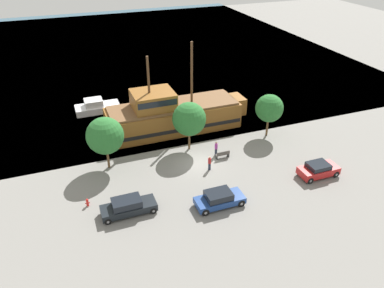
% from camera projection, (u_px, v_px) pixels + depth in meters
% --- Properties ---
extents(ground_plane, '(160.00, 160.00, 0.00)m').
position_uv_depth(ground_plane, '(199.00, 163.00, 39.58)').
color(ground_plane, gray).
extents(water_surface, '(80.00, 80.00, 0.00)m').
position_uv_depth(water_surface, '(119.00, 50.00, 75.07)').
color(water_surface, '#33566B').
rests_on(water_surface, ground).
extents(pirate_ship, '(17.23, 5.13, 10.54)m').
position_uv_depth(pirate_ship, '(172.00, 114.00, 45.11)').
color(pirate_ship, brown).
rests_on(pirate_ship, water_surface).
extents(moored_boat_dockside, '(5.79, 2.54, 1.77)m').
position_uv_depth(moored_boat_dockside, '(97.00, 107.00, 50.10)').
color(moored_boat_dockside, silver).
rests_on(moored_boat_dockside, water_surface).
extents(parked_car_curb_front, '(4.78, 1.83, 1.50)m').
position_uv_depth(parked_car_curb_front, '(128.00, 206.00, 32.31)').
color(parked_car_curb_front, black).
rests_on(parked_car_curb_front, ground_plane).
extents(parked_car_curb_mid, '(4.42, 1.93, 1.45)m').
position_uv_depth(parked_car_curb_mid, '(219.00, 199.00, 33.22)').
color(parked_car_curb_mid, navy).
rests_on(parked_car_curb_mid, ground_plane).
extents(parked_car_curb_rear, '(3.99, 1.91, 1.45)m').
position_uv_depth(parked_car_curb_rear, '(318.00, 170.00, 37.16)').
color(parked_car_curb_rear, '#B21E1E').
rests_on(parked_car_curb_rear, ground_plane).
extents(fire_hydrant, '(0.42, 0.25, 0.76)m').
position_uv_depth(fire_hydrant, '(87.00, 202.00, 33.30)').
color(fire_hydrant, red).
rests_on(fire_hydrant, ground_plane).
extents(bench_promenade_east, '(1.51, 0.45, 0.85)m').
position_uv_depth(bench_promenade_east, '(223.00, 155.00, 40.16)').
color(bench_promenade_east, '#4C4742').
rests_on(bench_promenade_east, ground_plane).
extents(pedestrian_walking_near, '(0.32, 0.32, 1.58)m').
position_uv_depth(pedestrian_walking_near, '(210.00, 163.00, 38.05)').
color(pedestrian_walking_near, '#232838').
rests_on(pedestrian_walking_near, ground_plane).
extents(pedestrian_walking_far, '(0.32, 0.32, 1.69)m').
position_uv_depth(pedestrian_walking_far, '(216.00, 148.00, 40.40)').
color(pedestrian_walking_far, '#232838').
rests_on(pedestrian_walking_far, ground_plane).
extents(tree_row_east, '(3.76, 3.76, 5.60)m').
position_uv_depth(tree_row_east, '(105.00, 136.00, 36.99)').
color(tree_row_east, brown).
rests_on(tree_row_east, ground_plane).
extents(tree_row_mideast, '(3.67, 3.67, 5.56)m').
position_uv_depth(tree_row_mideast, '(189.00, 119.00, 40.16)').
color(tree_row_mideast, brown).
rests_on(tree_row_mideast, ground_plane).
extents(tree_row_midwest, '(3.22, 3.22, 5.14)m').
position_uv_depth(tree_row_midwest, '(269.00, 108.00, 42.97)').
color(tree_row_midwest, brown).
rests_on(tree_row_midwest, ground_plane).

